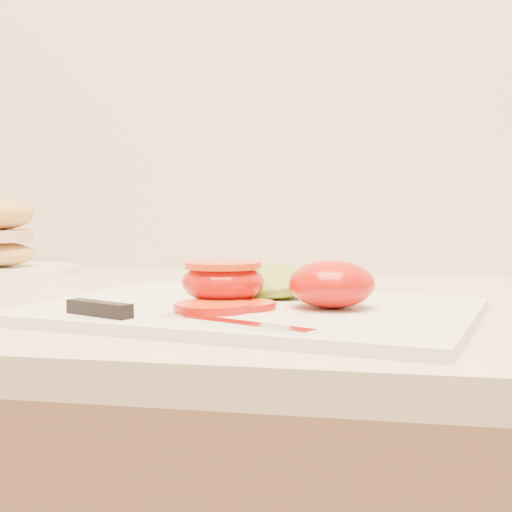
# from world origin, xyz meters

# --- Properties ---
(cutting_board) EXTENTS (0.44, 0.36, 0.01)m
(cutting_board) POSITION_xyz_m (-0.27, 1.56, 0.94)
(cutting_board) COLOR silver
(cutting_board) RESTS_ON counter
(tomato_half_dome) EXTENTS (0.08, 0.08, 0.04)m
(tomato_half_dome) POSITION_xyz_m (-0.19, 1.55, 0.96)
(tomato_half_dome) COLOR #C01200
(tomato_half_dome) RESTS_ON cutting_board
(tomato_half_cut) EXTENTS (0.08, 0.08, 0.04)m
(tomato_half_cut) POSITION_xyz_m (-0.30, 1.57, 0.96)
(tomato_half_cut) COLOR #C01200
(tomato_half_cut) RESTS_ON cutting_board
(tomato_slice_0) EXTENTS (0.07, 0.07, 0.01)m
(tomato_slice_0) POSITION_xyz_m (-0.29, 1.51, 0.94)
(tomato_slice_0) COLOR #F4581A
(tomato_slice_0) RESTS_ON cutting_board
(tomato_slice_1) EXTENTS (0.06, 0.06, 0.01)m
(tomato_slice_1) POSITION_xyz_m (-0.27, 1.53, 0.94)
(tomato_slice_1) COLOR #F4581A
(tomato_slice_1) RESTS_ON cutting_board
(lettuce_leaf_0) EXTENTS (0.16, 0.16, 0.03)m
(lettuce_leaf_0) POSITION_xyz_m (-0.26, 1.64, 0.95)
(lettuce_leaf_0) COLOR #94BE32
(lettuce_leaf_0) RESTS_ON cutting_board
(knife) EXTENTS (0.22, 0.08, 0.01)m
(knife) POSITION_xyz_m (-0.33, 1.46, 0.94)
(knife) COLOR silver
(knife) RESTS_ON cutting_board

